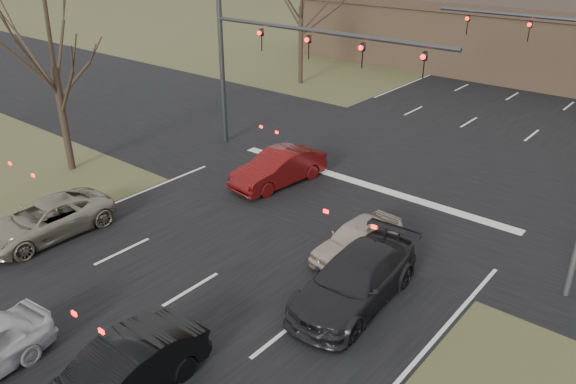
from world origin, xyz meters
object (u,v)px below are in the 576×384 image
(car_charcoal_sedan, at_px, (355,280))
(car_black_hatch, at_px, (119,376))
(car_red_ahead, at_px, (278,168))
(car_silver_ahead, at_px, (358,239))
(car_silver_suv, at_px, (45,220))
(mast_arm_near, at_px, (272,51))

(car_charcoal_sedan, bearing_deg, car_black_hatch, -110.28)
(car_red_ahead, distance_m, car_silver_ahead, 6.52)
(car_silver_suv, distance_m, car_black_hatch, 9.09)
(car_black_hatch, bearing_deg, car_silver_ahead, 83.17)
(car_black_hatch, bearing_deg, car_red_ahead, 111.63)
(car_silver_suv, bearing_deg, car_silver_ahead, 33.00)
(car_red_ahead, bearing_deg, car_silver_ahead, -18.92)
(car_silver_suv, relative_size, car_black_hatch, 1.06)
(car_black_hatch, xyz_separation_m, car_silver_ahead, (0.78, 8.89, -0.09))
(car_silver_suv, relative_size, car_silver_ahead, 1.26)
(mast_arm_near, height_order, car_silver_ahead, mast_arm_near)
(car_charcoal_sedan, xyz_separation_m, car_silver_ahead, (-1.31, 2.18, -0.10))
(car_black_hatch, relative_size, car_red_ahead, 1.00)
(car_charcoal_sedan, height_order, car_red_ahead, car_charcoal_sedan)
(mast_arm_near, bearing_deg, car_red_ahead, -45.52)
(car_black_hatch, height_order, car_silver_ahead, car_black_hatch)
(mast_arm_near, distance_m, car_charcoal_sedan, 12.66)
(mast_arm_near, distance_m, car_red_ahead, 5.38)
(car_charcoal_sedan, height_order, car_silver_ahead, car_charcoal_sedan)
(car_black_hatch, relative_size, car_charcoal_sedan, 0.87)
(car_black_hatch, distance_m, car_red_ahead, 12.79)
(car_silver_suv, height_order, car_silver_ahead, car_silver_suv)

